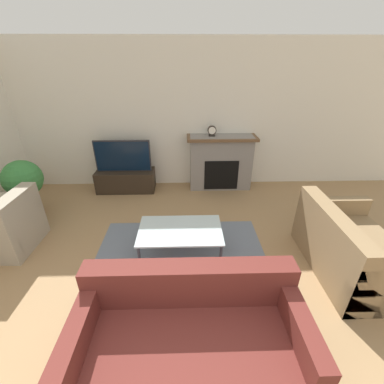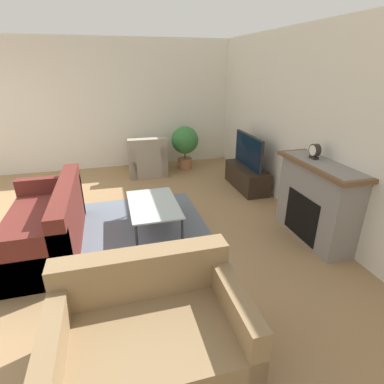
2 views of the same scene
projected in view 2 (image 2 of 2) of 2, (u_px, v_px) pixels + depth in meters
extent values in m
cube|color=silver|center=(301.00, 125.00, 4.41)|extent=(8.98, 0.06, 2.70)
cube|color=silver|center=(126.00, 106.00, 6.52)|extent=(0.06, 7.64, 2.70)
cube|color=slate|center=(142.00, 230.00, 4.26)|extent=(2.27, 1.86, 0.00)
cube|color=gray|center=(316.00, 202.00, 3.91)|extent=(1.19, 0.39, 1.06)
cube|color=black|center=(301.00, 216.00, 3.93)|extent=(0.66, 0.01, 0.59)
cube|color=brown|center=(321.00, 165.00, 3.70)|extent=(1.31, 0.45, 0.05)
cube|color=#2D2319|center=(247.00, 177.00, 5.67)|extent=(1.12, 0.44, 0.42)
cube|color=#232328|center=(249.00, 151.00, 5.47)|extent=(1.04, 0.05, 0.60)
cube|color=black|center=(247.00, 151.00, 5.46)|extent=(1.00, 0.01, 0.56)
cube|color=#5B231E|center=(43.00, 233.00, 3.79)|extent=(1.82, 0.88, 0.42)
cube|color=#5B231E|center=(67.00, 201.00, 3.71)|extent=(1.82, 0.20, 0.40)
cube|color=#5B231E|center=(52.00, 198.00, 4.49)|extent=(0.14, 0.88, 0.66)
cube|color=#5B231E|center=(26.00, 265.00, 3.00)|extent=(0.14, 0.88, 0.66)
cube|color=#8C704C|center=(152.00, 347.00, 2.26)|extent=(0.95, 1.41, 0.42)
cube|color=#8C704C|center=(143.00, 273.00, 2.43)|extent=(0.20, 1.41, 0.40)
cube|color=#8C704C|center=(60.00, 356.00, 2.06)|extent=(0.95, 0.14, 0.66)
cube|color=#8C704C|center=(231.00, 318.00, 2.36)|extent=(0.95, 0.14, 0.66)
cube|color=#9E937F|center=(147.00, 163.00, 6.47)|extent=(0.91, 0.80, 0.42)
cube|color=#9E937F|center=(148.00, 149.00, 6.00)|extent=(0.22, 0.78, 0.40)
cube|color=#9E937F|center=(162.00, 157.00, 6.49)|extent=(0.89, 0.17, 0.66)
cube|color=#9E937F|center=(132.00, 159.00, 6.36)|extent=(0.89, 0.17, 0.66)
cylinder|color=#333338|center=(130.00, 205.00, 4.60)|extent=(0.04, 0.04, 0.38)
cylinder|color=#333338|center=(137.00, 238.00, 3.72)|extent=(0.04, 0.04, 0.38)
cylinder|color=#333338|center=(168.00, 200.00, 4.74)|extent=(0.04, 0.04, 0.38)
cylinder|color=#333338|center=(182.00, 232.00, 3.86)|extent=(0.04, 0.04, 0.38)
cube|color=silver|center=(153.00, 204.00, 4.15)|extent=(1.07, 0.66, 0.02)
cylinder|color=#AD704C|center=(185.00, 163.00, 6.75)|extent=(0.31, 0.31, 0.24)
cylinder|color=#4C3823|center=(185.00, 154.00, 6.67)|extent=(0.03, 0.03, 0.18)
sphere|color=#387F3D|center=(185.00, 140.00, 6.54)|extent=(0.59, 0.59, 0.59)
cube|color=#28231E|center=(314.00, 157.00, 3.86)|extent=(0.11, 0.07, 0.03)
cylinder|color=#28231E|center=(315.00, 150.00, 3.82)|extent=(0.16, 0.07, 0.16)
cylinder|color=white|center=(312.00, 150.00, 3.82)|extent=(0.13, 0.00, 0.13)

